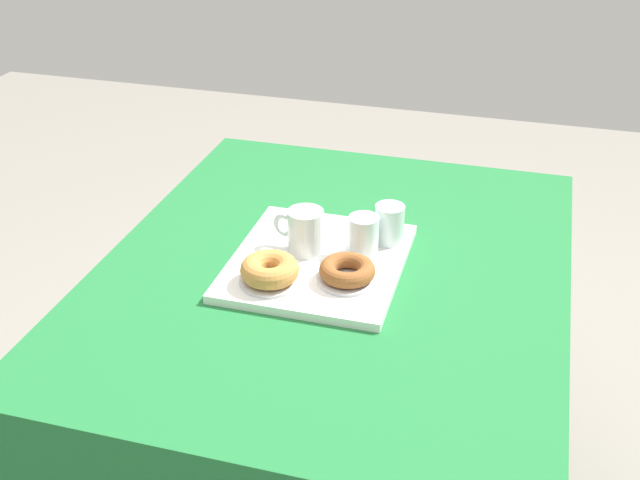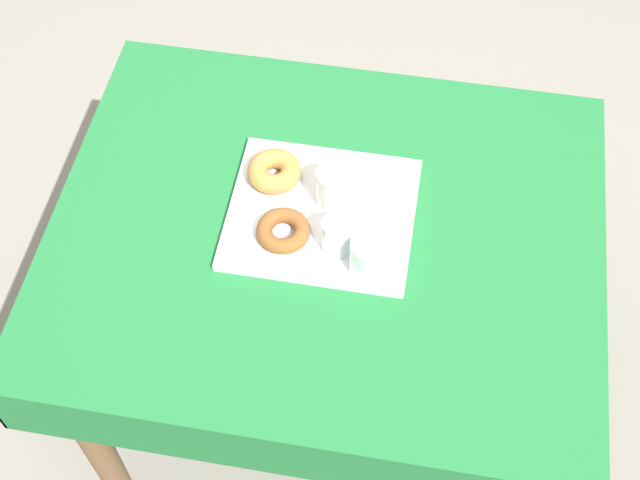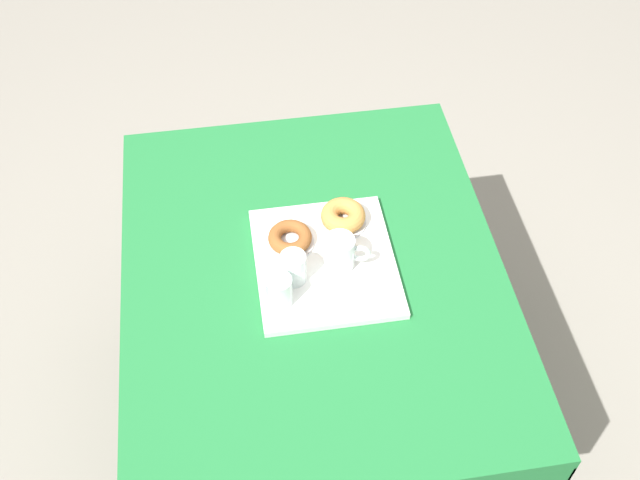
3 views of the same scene
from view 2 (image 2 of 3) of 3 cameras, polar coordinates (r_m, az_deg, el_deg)
name	(u,v)px [view 2 (image 2 of 3)]	position (r m, az deg, el deg)	size (l,w,h in m)	color
ground_plane	(324,386)	(2.45, 0.29, -9.62)	(6.00, 6.00, 0.00)	gray
dining_table	(326,259)	(1.87, 0.37, -1.27)	(1.14, 0.93, 0.77)	#1E6B33
serving_tray	(322,214)	(1.79, 0.11, 1.75)	(0.38, 0.34, 0.02)	white
tea_mug_left	(334,187)	(1.76, 0.96, 3.51)	(0.07, 0.11, 0.09)	silver
water_glass_near	(337,237)	(1.70, 1.13, 0.20)	(0.06, 0.06, 0.08)	silver
water_glass_far	(365,259)	(1.67, 2.99, -1.23)	(0.06, 0.06, 0.08)	silver
donut_plate_left	(275,179)	(1.83, -2.99, 4.05)	(0.12, 0.12, 0.01)	silver
sugar_donut_left	(274,171)	(1.81, -3.03, 4.53)	(0.11, 0.11, 0.04)	#BC7F3D
donut_plate_right	(284,236)	(1.74, -2.41, 0.25)	(0.12, 0.12, 0.01)	silver
sugar_donut_right	(283,231)	(1.73, -2.44, 0.62)	(0.11, 0.11, 0.03)	brown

